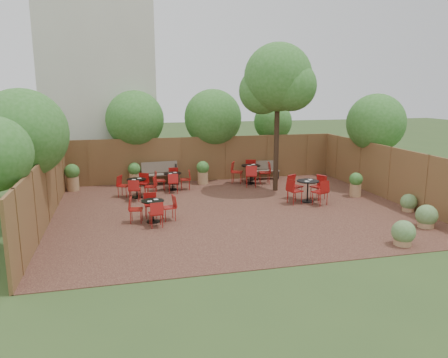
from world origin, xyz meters
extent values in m
plane|color=#354F23|center=(0.00, 0.00, 0.00)|extent=(80.00, 80.00, 0.00)
cube|color=#311914|center=(0.00, 0.00, 0.01)|extent=(12.00, 10.00, 0.02)
cube|color=brown|center=(0.00, 5.00, 1.00)|extent=(12.00, 0.08, 2.00)
cube|color=brown|center=(-6.00, 0.00, 1.00)|extent=(0.08, 10.00, 2.00)
cube|color=brown|center=(6.00, 0.00, 1.00)|extent=(0.08, 10.00, 2.00)
cube|color=beige|center=(-4.50, 8.00, 4.00)|extent=(5.00, 4.00, 8.00)
sphere|color=#306B22|center=(-6.60, 3.00, 2.66)|extent=(2.20, 2.20, 2.20)
sphere|color=#306B22|center=(-6.50, 0.00, 2.80)|extent=(2.65, 2.65, 2.65)
sphere|color=#306B22|center=(-3.00, 5.70, 2.76)|extent=(2.55, 2.55, 2.55)
sphere|color=#306B22|center=(0.50, 5.60, 2.79)|extent=(2.62, 2.62, 2.62)
sphere|color=#306B22|center=(3.50, 5.80, 2.55)|extent=(1.83, 1.83, 1.83)
sphere|color=#306B22|center=(6.60, 2.00, 2.72)|extent=(2.39, 2.39, 2.39)
cylinder|color=black|center=(2.39, 2.35, 2.40)|extent=(0.21, 0.21, 4.76)
sphere|color=#306B22|center=(2.39, 2.35, 4.54)|extent=(2.65, 2.65, 2.65)
sphere|color=#306B22|center=(1.89, 2.75, 4.01)|extent=(1.86, 1.86, 1.86)
sphere|color=#306B22|center=(2.79, 1.95, 4.20)|extent=(1.94, 1.94, 1.94)
cube|color=brown|center=(-2.08, 4.55, 0.47)|extent=(1.62, 0.63, 0.05)
cube|color=brown|center=(-2.08, 4.76, 0.76)|extent=(1.58, 0.28, 0.48)
cube|color=black|center=(-2.79, 4.55, 0.23)|extent=(0.11, 0.48, 0.42)
cube|color=black|center=(-1.36, 4.55, 0.23)|extent=(0.11, 0.48, 0.42)
cube|color=brown|center=(2.68, 4.55, 0.41)|extent=(1.36, 0.44, 0.05)
cube|color=brown|center=(2.68, 4.73, 0.65)|extent=(1.35, 0.14, 0.41)
cube|color=black|center=(2.06, 4.55, 0.20)|extent=(0.06, 0.41, 0.36)
cube|color=black|center=(3.29, 4.55, 0.20)|extent=(0.06, 0.41, 0.36)
cylinder|color=black|center=(-1.68, 3.42, 0.03)|extent=(0.42, 0.42, 0.03)
cylinder|color=black|center=(-1.68, 3.42, 0.37)|extent=(0.05, 0.05, 0.66)
cylinder|color=black|center=(-1.68, 3.42, 0.71)|extent=(0.72, 0.72, 0.03)
cube|color=white|center=(-1.57, 3.50, 0.73)|extent=(0.14, 0.10, 0.01)
cube|color=white|center=(-1.78, 3.31, 0.73)|extent=(0.14, 0.10, 0.01)
cylinder|color=black|center=(2.89, 0.36, 0.04)|extent=(0.47, 0.47, 0.03)
cylinder|color=black|center=(2.89, 0.36, 0.41)|extent=(0.05, 0.05, 0.74)
cylinder|color=black|center=(2.89, 0.36, 0.80)|extent=(0.81, 0.81, 0.03)
cube|color=white|center=(3.02, 0.44, 0.82)|extent=(0.18, 0.15, 0.02)
cube|color=white|center=(2.79, 0.23, 0.82)|extent=(0.18, 0.15, 0.02)
cylinder|color=black|center=(-3.17, 2.49, 0.03)|extent=(0.42, 0.42, 0.03)
cylinder|color=black|center=(-3.17, 2.49, 0.38)|extent=(0.05, 0.05, 0.68)
cylinder|color=black|center=(-3.17, 2.49, 0.72)|extent=(0.73, 0.73, 0.03)
cube|color=white|center=(-3.05, 2.57, 0.75)|extent=(0.16, 0.13, 0.01)
cube|color=white|center=(-3.26, 2.37, 0.75)|extent=(0.16, 0.13, 0.01)
cylinder|color=black|center=(-2.82, -0.78, 0.03)|extent=(0.41, 0.41, 0.03)
cylinder|color=black|center=(-2.82, -0.78, 0.37)|extent=(0.05, 0.05, 0.65)
cylinder|color=black|center=(-2.82, -0.78, 0.70)|extent=(0.71, 0.71, 0.03)
cube|color=white|center=(-2.71, -0.71, 0.72)|extent=(0.13, 0.09, 0.01)
cube|color=white|center=(-2.91, -0.90, 0.72)|extent=(0.13, 0.09, 0.01)
cylinder|color=black|center=(1.79, 3.80, 0.04)|extent=(0.48, 0.48, 0.03)
cylinder|color=black|center=(1.79, 3.80, 0.43)|extent=(0.05, 0.05, 0.77)
cylinder|color=black|center=(1.79, 3.80, 0.82)|extent=(0.84, 0.84, 0.03)
cube|color=white|center=(1.92, 3.89, 0.85)|extent=(0.18, 0.16, 0.02)
cube|color=white|center=(1.68, 3.67, 0.85)|extent=(0.18, 0.16, 0.02)
cylinder|color=#A67D53|center=(-3.16, 4.70, 0.28)|extent=(0.45, 0.45, 0.51)
sphere|color=#306B22|center=(-3.16, 4.70, 0.73)|extent=(0.54, 0.54, 0.54)
cylinder|color=#A67D53|center=(-0.26, 4.25, 0.28)|extent=(0.46, 0.46, 0.52)
sphere|color=#306B22|center=(-0.26, 4.25, 0.75)|extent=(0.55, 0.55, 0.55)
cylinder|color=#A67D53|center=(-5.65, 4.28, 0.31)|extent=(0.50, 0.50, 0.57)
sphere|color=#306B22|center=(-5.65, 4.28, 0.82)|extent=(0.60, 0.60, 0.60)
cylinder|color=#A67D53|center=(5.03, 0.66, 0.26)|extent=(0.42, 0.42, 0.48)
sphere|color=#306B22|center=(5.03, 0.66, 0.69)|extent=(0.51, 0.51, 0.51)
cylinder|color=#A67D53|center=(5.08, -3.26, 0.13)|extent=(0.47, 0.47, 0.21)
sphere|color=#547C40|center=(5.08, -3.26, 0.39)|extent=(0.64, 0.64, 0.64)
cylinder|color=#A67D53|center=(3.45, -4.40, 0.12)|extent=(0.46, 0.46, 0.21)
sphere|color=#547C40|center=(3.45, -4.40, 0.38)|extent=(0.62, 0.62, 0.62)
cylinder|color=#A67D53|center=(5.70, -1.61, 0.11)|extent=(0.40, 0.40, 0.18)
sphere|color=#547C40|center=(5.70, -1.61, 0.34)|extent=(0.55, 0.55, 0.55)
camera|label=1|loc=(-3.74, -13.75, 4.08)|focal=34.40mm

